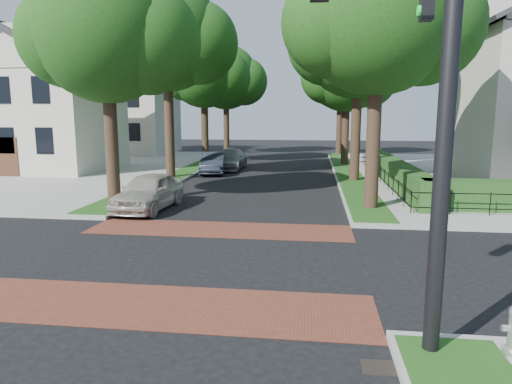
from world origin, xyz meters
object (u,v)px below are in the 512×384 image
parked_car_front (149,191)px  traffic_signal (432,60)px  parked_car_middle (213,163)px  parked_car_rear (230,159)px

parked_car_front → traffic_signal: bearing=-47.7°
parked_car_middle → parked_car_rear: parked_car_rear is taller
parked_car_middle → parked_car_rear: (0.66, 2.53, 0.01)m
parked_car_middle → parked_car_rear: 2.61m
traffic_signal → parked_car_front: traffic_signal is taller
traffic_signal → parked_car_rear: 26.41m
parked_car_front → parked_car_rear: 14.40m
parked_car_front → parked_car_middle: parked_car_front is taller
parked_car_front → parked_car_rear: parked_car_front is taller
traffic_signal → parked_car_front: size_ratio=1.79×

